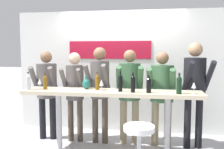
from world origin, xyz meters
TOP-DOWN VIEW (x-y plane):
  - back_wall at (-0.00, 1.29)m, footprint 4.43×0.12m
  - tasting_table at (-0.00, 0.00)m, footprint 2.83×0.52m
  - bar_stool at (0.48, -0.62)m, footprint 0.44×0.44m
  - person_far_left at (-1.32, 0.53)m, footprint 0.46×0.55m
  - person_left at (-0.76, 0.49)m, footprint 0.39×0.50m
  - person_center_left at (-0.29, 0.49)m, footprint 0.44×0.56m
  - person_center at (0.24, 0.53)m, footprint 0.49×0.58m
  - person_center_right at (0.81, 0.53)m, footprint 0.51×0.59m
  - person_right at (1.35, 0.51)m, footprint 0.51×0.63m
  - wine_bottle_0 at (0.15, -0.05)m, footprint 0.06×0.06m
  - wine_bottle_1 at (-0.24, 0.06)m, footprint 0.06×0.06m
  - wine_bottle_2 at (-1.35, -0.11)m, footprint 0.07×0.07m
  - wine_bottle_3 at (1.03, -0.13)m, footprint 0.08×0.08m
  - wine_bottle_4 at (0.35, -0.11)m, footprint 0.07×0.07m
  - wine_bottle_5 at (0.59, -0.10)m, footprint 0.07×0.07m
  - wine_bottle_6 at (-1.09, -0.03)m, footprint 0.07×0.07m
  - wine_glass_0 at (1.24, -0.10)m, footprint 0.07×0.07m
  - wine_glass_1 at (-0.15, -0.04)m, footprint 0.07×0.07m
  - wine_glass_2 at (-1.18, -0.04)m, footprint 0.07×0.07m
  - decorative_vase at (-0.43, 0.11)m, footprint 0.13×0.13m

SIDE VIEW (x-z plane):
  - bar_stool at x=0.48m, z-range 0.12..0.80m
  - tasting_table at x=0.00m, z-range 0.36..1.41m
  - person_center_right at x=0.81m, z-range 0.19..1.85m
  - person_left at x=-0.76m, z-range 0.20..1.85m
  - person_far_left at x=-1.32m, z-range 0.20..1.86m
  - person_center at x=0.24m, z-range 0.20..1.89m
  - person_center_left at x=-0.29m, z-range 0.22..1.96m
  - person_right at x=1.35m, z-range 0.22..2.04m
  - decorative_vase at x=-0.43m, z-range 1.03..1.25m
  - wine_bottle_6 at x=-1.09m, z-range 1.04..1.30m
  - wine_bottle_5 at x=0.59m, z-range 1.04..1.30m
  - wine_glass_0 at x=1.24m, z-range 1.08..1.26m
  - wine_glass_1 at x=-0.15m, z-range 1.08..1.26m
  - wine_glass_2 at x=-1.18m, z-range 1.08..1.26m
  - wine_bottle_1 at x=-0.24m, z-range 1.03..1.32m
  - wine_bottle_2 at x=-1.35m, z-range 1.04..1.32m
  - wine_bottle_4 at x=0.35m, z-range 1.03..1.34m
  - wine_bottle_3 at x=1.03m, z-range 1.03..1.34m
  - wine_bottle_0 at x=0.15m, z-range 1.03..1.35m
  - back_wall at x=0.00m, z-range 0.00..2.50m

